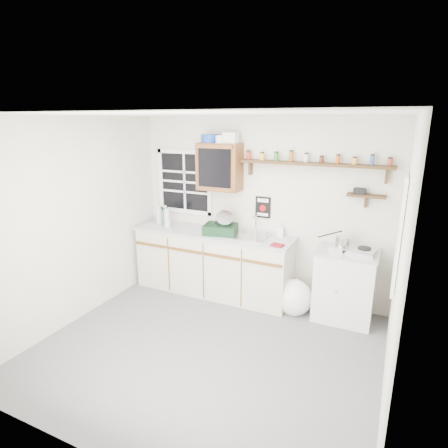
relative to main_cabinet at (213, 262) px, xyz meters
The scene contains 18 objects.
room 1.63m from the main_cabinet, 65.77° to the right, with size 3.64×3.24×2.54m.
main_cabinet is the anchor object (origin of this frame).
right_cabinet 1.84m from the main_cabinet, ahead, with size 0.73×0.57×0.91m.
sink 0.71m from the main_cabinet, ahead, with size 0.52×0.44×0.29m.
upper_cabinet 1.37m from the main_cabinet, 76.32° to the left, with size 0.60×0.32×0.65m.
upper_cabinet_clutter 1.75m from the main_cabinet, 85.38° to the left, with size 0.53×0.24×0.14m.
spice_shelf 1.97m from the main_cabinet, ahead, with size 1.91×0.18×0.35m.
secondary_shelf 2.25m from the main_cabinet, ahead, with size 0.45×0.16×0.24m.
warning_sign 1.08m from the main_cabinet, 24.36° to the left, with size 0.22×0.02×0.30m.
window_back 1.28m from the main_cabinet, 155.10° to the left, with size 0.93×0.03×0.98m.
window_right 2.68m from the main_cabinet, 17.55° to the right, with size 0.03×0.78×1.08m.
water_bottles 1.02m from the main_cabinet, behind, with size 0.29×0.17×0.29m.
dish_rack 0.59m from the main_cabinet, 11.13° to the right, with size 0.50×0.42×0.33m.
soap_bottle 1.09m from the main_cabinet, 13.53° to the left, with size 0.09×0.09×0.19m, color silver.
rag 1.13m from the main_cabinet, 11.18° to the right, with size 0.15×0.13×0.02m, color maroon.
hotplate 1.96m from the main_cabinet, ahead, with size 0.55×0.34×0.07m.
saucepan 1.85m from the main_cabinet, ahead, with size 0.42×0.25×0.18m.
trash_bag 1.26m from the main_cabinet, ahead, with size 0.45×0.40×0.51m.
Camera 1 is at (1.72, -3.22, 2.45)m, focal length 30.00 mm.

